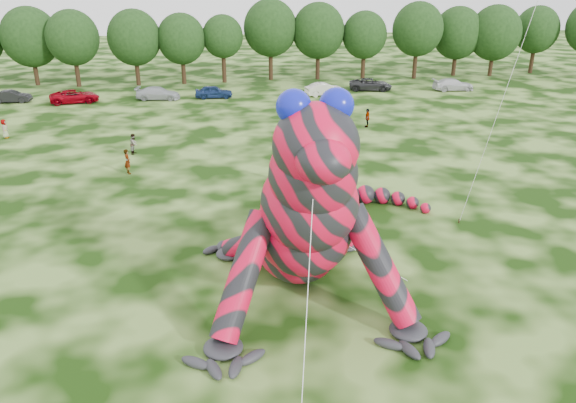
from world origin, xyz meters
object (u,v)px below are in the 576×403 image
(inflatable_gecko, at_px, (294,174))
(car_2, at_px, (75,96))
(spectator_2, at_px, (319,124))
(spectator_4, at_px, (5,129))
(tree_8, at_px, (182,49))
(tree_13, at_px, (417,41))
(spectator_5, at_px, (280,170))
(tree_14, at_px, (457,41))
(car_3, at_px, (158,93))
(spectator_1, at_px, (134,144))
(spectator_0, at_px, (127,161))
(spectator_3, at_px, (367,118))
(car_4, at_px, (214,92))
(car_6, at_px, (371,84))
(tree_16, at_px, (535,40))
(tree_7, at_px, (135,48))
(tree_10, at_px, (270,40))
(car_7, at_px, (453,85))
(tree_6, at_px, (74,49))
(tree_12, at_px, (364,45))
(car_5, at_px, (325,89))
(tree_9, at_px, (223,49))
(tree_5, at_px, (32,46))
(tree_15, at_px, (494,41))
(tree_11, at_px, (318,41))
(car_1, at_px, (12,97))

(inflatable_gecko, relative_size, car_2, 3.72)
(spectator_2, relative_size, spectator_4, 0.98)
(tree_8, relative_size, spectator_2, 5.50)
(tree_13, bearing_deg, spectator_5, -120.73)
(tree_14, height_order, car_2, tree_14)
(inflatable_gecko, distance_m, car_3, 42.79)
(inflatable_gecko, bearing_deg, spectator_1, 115.01)
(spectator_0, xyz_separation_m, spectator_3, (20.63, 10.81, -0.04))
(car_4, distance_m, car_6, 19.45)
(car_4, relative_size, spectator_3, 2.45)
(tree_14, bearing_deg, tree_16, 3.10)
(tree_7, bearing_deg, spectator_1, -83.85)
(tree_10, height_order, car_7, tree_10)
(tree_13, distance_m, spectator_4, 52.23)
(tree_6, relative_size, tree_12, 1.06)
(tree_8, height_order, spectator_4, tree_8)
(spectator_5, distance_m, spectator_4, 26.85)
(car_5, bearing_deg, tree_9, 38.16)
(tree_13, bearing_deg, tree_16, 6.99)
(spectator_2, bearing_deg, tree_9, 13.37)
(tree_5, distance_m, spectator_4, 26.61)
(tree_6, distance_m, tree_16, 63.06)
(tree_6, distance_m, car_5, 31.98)
(car_4, bearing_deg, spectator_2, -150.88)
(tree_7, distance_m, car_7, 40.29)
(car_2, height_order, car_3, car_2)
(car_3, bearing_deg, car_6, -77.33)
(spectator_0, relative_size, spectator_1, 1.11)
(tree_7, distance_m, tree_15, 48.56)
(tree_9, relative_size, spectator_2, 5.33)
(tree_10, distance_m, car_2, 26.53)
(car_7, relative_size, spectator_5, 3.19)
(tree_16, height_order, car_7, tree_16)
(car_5, bearing_deg, inflatable_gecko, 156.87)
(tree_6, bearing_deg, tree_7, 0.92)
(tree_16, distance_m, spectator_4, 69.69)
(car_2, relative_size, car_5, 1.15)
(tree_7, bearing_deg, tree_14, 2.52)
(tree_5, xyz_separation_m, tree_7, (13.04, -1.63, -0.16))
(spectator_2, height_order, spectator_3, spectator_3)
(tree_10, xyz_separation_m, tree_13, (19.73, -1.45, -0.19))
(tree_10, relative_size, car_6, 1.99)
(car_7, distance_m, spectator_3, 21.95)
(tree_9, height_order, tree_12, tree_12)
(tree_9, distance_m, car_5, 15.90)
(tree_10, distance_m, spectator_1, 35.57)
(tree_11, xyz_separation_m, car_1, (-36.70, -10.53, -4.35))
(car_1, height_order, spectator_1, spectator_1)
(car_2, height_order, car_7, car_2)
(tree_8, xyz_separation_m, car_1, (-18.70, -9.32, -3.79))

